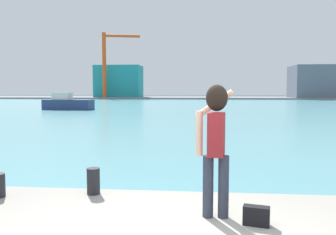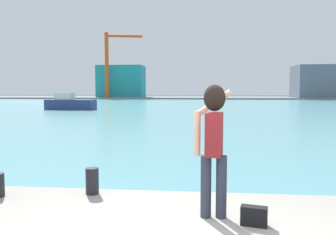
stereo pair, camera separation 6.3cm
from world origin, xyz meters
name	(u,v)px [view 1 (the left image)]	position (x,y,z in m)	size (l,w,h in m)	color
ground_plane	(199,105)	(0.00, 50.00, 0.00)	(220.00, 220.00, 0.00)	#334751
harbor_water	(199,104)	(0.00, 52.00, 0.01)	(140.00, 100.00, 0.02)	#599EA8
far_shore_dock	(199,98)	(0.00, 92.00, 0.21)	(140.00, 20.00, 0.43)	gray
person_photographer	(216,137)	(0.40, 0.89, 1.70)	(0.53, 0.56, 1.74)	#2D3342
handbag	(256,216)	(0.90, 0.65, 0.76)	(0.32, 0.14, 0.24)	black
harbor_bollard	(93,181)	(-1.50, 1.72, 0.85)	(0.21, 0.21, 0.42)	black
boat_moored	(67,103)	(-15.35, 35.49, 0.77)	(6.01, 2.42, 2.03)	navy
warehouse_left	(119,81)	(-22.28, 90.41, 4.74)	(12.38, 8.03, 8.62)	teal
warehouse_right	(315,82)	(29.35, 87.84, 4.50)	(11.42, 10.00, 8.14)	slate
port_crane	(108,59)	(-23.66, 84.48, 10.41)	(9.59, 3.10, 16.72)	#D84C19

